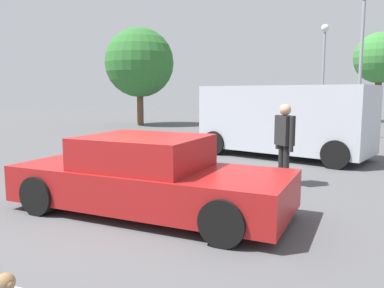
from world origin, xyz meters
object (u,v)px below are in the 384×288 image
sedan_foreground (148,178)px  van_white (284,119)px  light_post_near (362,37)px  pedestrian (284,137)px  light_post_mid (324,57)px

sedan_foreground → van_white: bearing=82.4°
sedan_foreground → light_post_near: 13.63m
sedan_foreground → pedestrian: bearing=59.2°
sedan_foreground → light_post_near: size_ratio=0.75×
pedestrian → light_post_near: light_post_near is taller
van_white → light_post_mid: size_ratio=0.92×
van_white → pedestrian: bearing=114.9°
light_post_mid → pedestrian: bearing=-90.6°
van_white → pedestrian: van_white is taller
pedestrian → light_post_near: 10.60m
light_post_near → light_post_mid: light_post_near is taller
van_white → pedestrian: size_ratio=3.10×
light_post_near → light_post_mid: (-1.71, 5.95, -0.25)m
pedestrian → light_post_mid: bearing=46.8°
sedan_foreground → pedestrian: (1.86, 2.65, 0.45)m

